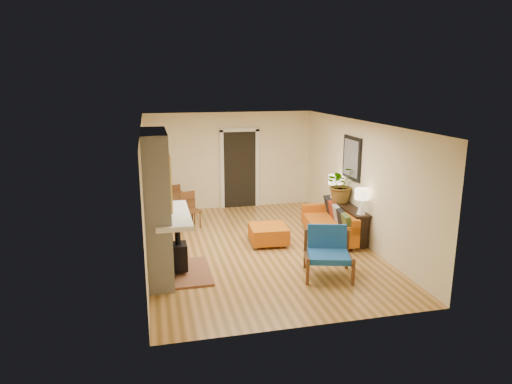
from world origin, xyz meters
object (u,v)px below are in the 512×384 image
dining_table (178,200)px  lamp_near (362,198)px  lamp_far (335,184)px  sofa (332,224)px  console_table (345,211)px  ottoman (269,233)px  blue_chair (328,249)px  houseplant (342,184)px

dining_table → lamp_near: lamp_near is taller
lamp_near → lamp_far: size_ratio=1.00×
sofa → console_table: 0.43m
console_table → lamp_far: size_ratio=3.43×
sofa → console_table: bearing=9.9°
dining_table → lamp_near: (3.58, -2.68, 0.51)m
console_table → ottoman: bearing=-176.7°
blue_chair → houseplant: (1.15, 2.09, 0.68)m
console_table → lamp_near: (0.00, -0.75, 0.49)m
lamp_near → lamp_far: same height
sofa → ottoman: size_ratio=2.37×
lamp_far → ottoman: bearing=-156.8°
sofa → blue_chair: bearing=-114.4°
console_table → houseplant: (-0.01, 0.24, 0.57)m
sofa → lamp_near: 1.07m
dining_table → console_table: size_ratio=0.86×
ottoman → houseplant: houseplant is taller
lamp_near → houseplant: 0.99m
dining_table → console_table: (3.58, -1.92, 0.02)m
dining_table → sofa: bearing=-31.5°
sofa → houseplant: houseplant is taller
blue_chair → lamp_near: 1.71m
sofa → ottoman: bearing=-178.3°
ottoman → lamp_far: size_ratio=1.54×
blue_chair → ottoman: bearing=110.1°
lamp_far → houseplant: houseplant is taller
lamp_near → lamp_far: (0.00, 1.42, 0.00)m
ottoman → houseplant: 2.04m
lamp_far → lamp_near: bearing=-90.0°
lamp_far → blue_chair: bearing=-114.7°
console_table → dining_table: bearing=151.7°
ottoman → lamp_near: bearing=-19.8°
console_table → lamp_far: 0.82m
sofa → houseplant: size_ratio=2.36×
dining_table → lamp_far: bearing=-19.3°
ottoman → lamp_far: bearing=23.2°
console_table → lamp_near: 0.90m
sofa → ottoman: sofa is taller
console_table → houseplant: houseplant is taller
ottoman → lamp_far: (1.80, 0.77, 0.83)m
sofa → dining_table: bearing=148.5°
blue_chair → console_table: bearing=57.9°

